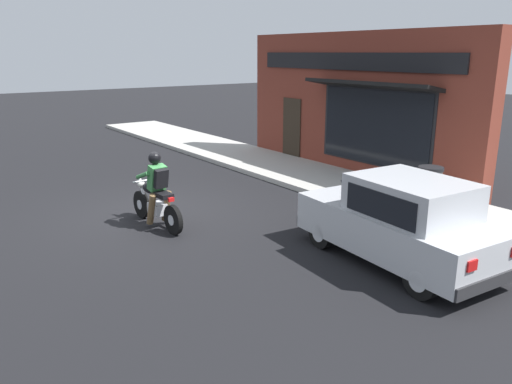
% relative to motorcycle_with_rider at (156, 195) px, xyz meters
% --- Properties ---
extents(ground_plane, '(80.00, 80.00, 0.00)m').
position_rel_motorcycle_with_rider_xyz_m(ground_plane, '(0.27, 0.86, -0.68)').
color(ground_plane, black).
extents(sidewalk_curb, '(2.60, 22.00, 0.14)m').
position_rel_motorcycle_with_rider_xyz_m(sidewalk_curb, '(5.51, 3.86, -0.61)').
color(sidewalk_curb, '#ADAAA3').
rests_on(sidewalk_curb, ground).
extents(storefront_building, '(1.25, 9.08, 4.20)m').
position_rel_motorcycle_with_rider_xyz_m(storefront_building, '(7.04, 1.12, 1.43)').
color(storefront_building, maroon).
rests_on(storefront_building, ground).
extents(motorcycle_with_rider, '(0.57, 2.02, 1.62)m').
position_rel_motorcycle_with_rider_xyz_m(motorcycle_with_rider, '(0.00, 0.00, 0.00)').
color(motorcycle_with_rider, black).
rests_on(motorcycle_with_rider, ground).
extents(car_hatchback, '(1.94, 3.90, 1.57)m').
position_rel_motorcycle_with_rider_xyz_m(car_hatchback, '(2.61, -4.31, 0.09)').
color(car_hatchback, black).
rests_on(car_hatchback, ground).
extents(trash_bin, '(0.56, 0.56, 0.98)m').
position_rel_motorcycle_with_rider_xyz_m(trash_bin, '(5.37, -2.93, -0.04)').
color(trash_bin, '#514C47').
rests_on(trash_bin, sidewalk_curb).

